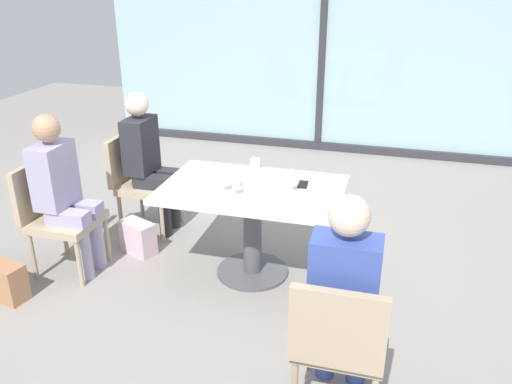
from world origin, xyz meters
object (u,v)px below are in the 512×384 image
person_side_end (63,188)px  cell_phone_on_table (303,184)px  wine_glass_2 (223,175)px  chair_front_right (339,338)px  person_far_left (148,157)px  wine_glass_3 (234,172)px  handbag_1 (6,281)px  handbag_0 (138,238)px  person_front_right (344,292)px  wine_glass_1 (235,178)px  coffee_cup (255,164)px  dining_table_main (252,210)px  chair_far_left (138,177)px  chair_side_end (55,211)px  wine_glass_0 (292,175)px

person_side_end → cell_phone_on_table: size_ratio=8.75×
wine_glass_2 → cell_phone_on_table: size_ratio=1.28×
chair_front_right → wine_glass_2: size_ratio=4.70×
person_far_left → wine_glass_3: bearing=-29.7°
handbag_1 → handbag_0: bearing=66.6°
person_front_right → wine_glass_1: size_ratio=6.81×
chair_front_right → coffee_cup: bearing=118.9°
wine_glass_1 → person_far_left: bearing=146.6°
dining_table_main → person_side_end: bearing=-166.7°
wine_glass_3 → coffee_cup: bearing=84.3°
dining_table_main → chair_far_left: size_ratio=1.53×
cell_phone_on_table → dining_table_main: bearing=-161.8°
wine_glass_1 → wine_glass_2: size_ratio=1.00×
chair_front_right → handbag_0: (-1.81, 1.29, -0.36)m
person_side_end → person_front_right: 2.33m
chair_side_end → wine_glass_2: wine_glass_2 is taller
person_front_right → handbag_0: (-1.81, 1.18, -0.56)m
dining_table_main → person_front_right: (0.80, -1.13, 0.15)m
person_far_left → wine_glass_3: (0.97, -0.55, 0.16)m
wine_glass_0 → wine_glass_3: bearing=-172.8°
chair_far_left → person_side_end: size_ratio=0.69×
dining_table_main → coffee_cup: 0.43m
wine_glass_2 → chair_front_right: bearing=-48.3°
chair_side_end → person_far_left: bearing=63.8°
wine_glass_0 → wine_glass_2: same height
chair_side_end → wine_glass_1: wine_glass_1 is taller
dining_table_main → person_far_left: 1.20m
chair_side_end → handbag_0: 0.70m
chair_side_end → wine_glass_1: bearing=5.9°
handbag_0 → handbag_1: same height
person_far_left → wine_glass_1: 1.22m
wine_glass_2 → person_front_right: bearing=-45.3°
wine_glass_1 → wine_glass_0: bearing=24.6°
person_front_right → coffee_cup: 1.73m
person_front_right → cell_phone_on_table: person_front_right is taller
person_far_left → person_front_right: bearing=-40.6°
chair_side_end → chair_front_right: 2.47m
person_far_left → cell_phone_on_table: person_far_left is taller
person_side_end → chair_front_right: bearing=-22.7°
chair_front_right → wine_glass_3: (-0.92, 1.18, 0.37)m
person_front_right → coffee_cup: size_ratio=14.00×
person_side_end → wine_glass_3: size_ratio=6.81×
person_front_right → person_side_end: bearing=159.8°
coffee_cup → handbag_0: bearing=-161.7°
chair_far_left → handbag_0: (0.18, -0.44, -0.36)m
chair_far_left → person_front_right: bearing=-39.0°
wine_glass_2 → wine_glass_3: size_ratio=1.00×
chair_side_end → coffee_cup: 1.59m
wine_glass_1 → cell_phone_on_table: bearing=37.2°
person_side_end → wine_glass_2: size_ratio=6.81×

